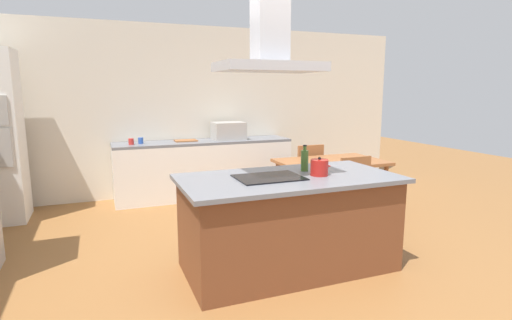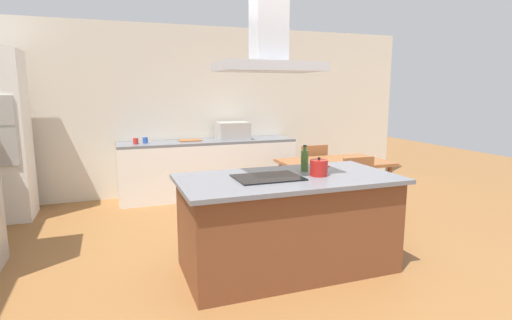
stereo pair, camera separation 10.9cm
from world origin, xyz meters
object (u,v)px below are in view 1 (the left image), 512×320
Objects in this scene: cooktop at (269,177)px; coffee_mug_blue at (141,141)px; olive_oil_bottle at (305,160)px; dining_table at (331,167)px; range_hood at (270,42)px; tea_kettle at (319,167)px; countertop_microwave at (228,131)px; chair_facing_back_wall at (307,169)px; chair_facing_island at (360,189)px; cutting_board at (186,141)px; coffee_mug_red at (131,142)px.

coffee_mug_blue is (-0.84, 2.88, 0.04)m from cooktop.
dining_table is (1.03, 1.14, -0.34)m from olive_oil_bottle.
range_hood reaches higher than olive_oil_bottle.
olive_oil_bottle is (-0.03, 0.24, 0.03)m from tea_kettle.
cooktop is 6.67× the size of coffee_mug_blue.
cooktop is at bearing -73.72° from coffee_mug_blue.
countertop_microwave reaches higher than chair_facing_back_wall.
cooktop reaches higher than chair_facing_island.
cutting_board is at bearing 125.63° from chair_facing_island.
tea_kettle reaches higher than coffee_mug_red.
coffee_mug_red is 0.06× the size of dining_table.
dining_table is at bearing 41.49° from cooktop.
olive_oil_bottle is 0.19× the size of dining_table.
coffee_mug_red is at bearing -172.49° from cutting_board.
countertop_microwave is 0.36× the size of dining_table.
tea_kettle is 2.43× the size of coffee_mug_red.
range_hood is (-0.49, 0.07, 1.13)m from tea_kettle.
range_hood reaches higher than cooktop.
cooktop is 1.99m from dining_table.
chair_facing_island is at bearing -54.37° from cutting_board.
chair_facing_back_wall is (2.47, -0.84, -0.44)m from coffee_mug_red.
coffee_mug_blue is at bearing 145.92° from dining_table.
tea_kettle is 0.44× the size of countertop_microwave.
coffee_mug_red reaches higher than chair_facing_island.
cooktop is at bearing -138.51° from dining_table.
cooktop is at bearing -100.45° from countertop_microwave.
coffee_mug_blue is 0.10× the size of chair_facing_back_wall.
tea_kettle reaches higher than dining_table.
range_hood reaches higher than cutting_board.
chair_facing_island is (1.00, 0.71, -0.47)m from tea_kettle.
tea_kettle is at bearing -77.94° from cutting_board.
chair_facing_island is (0.95, -2.23, -0.53)m from countertop_microwave.
coffee_mug_blue is (-1.33, 2.95, -0.03)m from tea_kettle.
coffee_mug_blue is at bearing 114.21° from tea_kettle.
cooktop is 1.76× the size of cutting_board.
coffee_mug_blue is at bearing -176.08° from cutting_board.
cutting_board reaches higher than cooktop.
coffee_mug_blue is 0.26× the size of cutting_board.
countertop_microwave is 0.56× the size of chair_facing_back_wall.
cooktop is 0.67× the size of range_hood.
chair_facing_back_wall is at bearing -43.57° from countertop_microwave.
chair_facing_back_wall is 1.00× the size of chair_facing_island.
coffee_mug_blue is 3.26m from chair_facing_island.
cutting_board is at bearing 7.51° from coffee_mug_red.
chair_facing_island is 2.27m from range_hood.
chair_facing_island is at bearing 35.61° from tea_kettle.
countertop_microwave is at bearing 113.04° from chair_facing_island.
chair_facing_island is at bearing 23.54° from range_hood.
tea_kettle is at bearing -65.79° from coffee_mug_blue.
tea_kettle is 0.84× the size of olive_oil_bottle.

